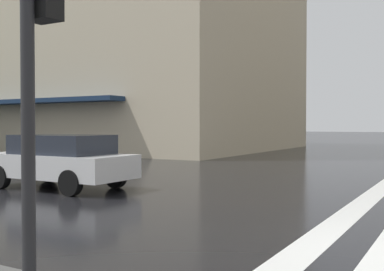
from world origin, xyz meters
The scene contains 3 objects.
haussmann_block_mid centered at (21.03, 24.09, 10.99)m, with size 18.26×28.84×22.45m.
traffic_signal_post centered at (-3.40, 2.45, 2.53)m, with size 0.44×0.30×3.30m.
car_white centered at (2.50, 8.31, 0.76)m, with size 1.85×4.10×1.41m.
Camera 1 is at (-6.30, -0.79, 1.67)m, focal length 43.62 mm.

